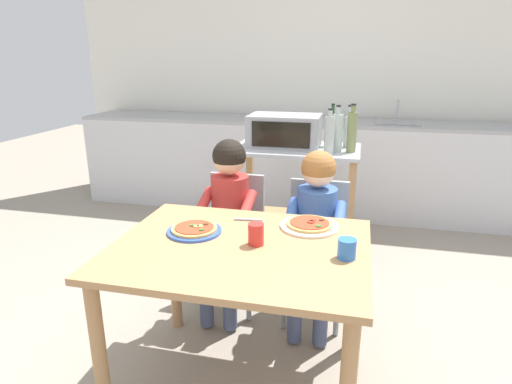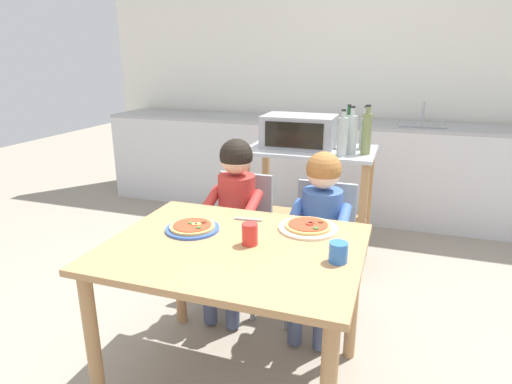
# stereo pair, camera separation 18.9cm
# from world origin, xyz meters

# --- Properties ---
(ground_plane) EXTENTS (11.72, 11.72, 0.00)m
(ground_plane) POSITION_xyz_m (0.00, 1.17, 0.00)
(ground_plane) COLOR gray
(back_wall_tiled) EXTENTS (5.15, 0.12, 2.70)m
(back_wall_tiled) POSITION_xyz_m (0.00, 2.99, 1.35)
(back_wall_tiled) COLOR white
(back_wall_tiled) RESTS_ON ground
(kitchen_counter) EXTENTS (4.63, 0.60, 1.11)m
(kitchen_counter) POSITION_xyz_m (0.00, 2.58, 0.46)
(kitchen_counter) COLOR silver
(kitchen_counter) RESTS_ON ground
(kitchen_island_cart) EXTENTS (0.90, 0.56, 0.88)m
(kitchen_island_cart) POSITION_xyz_m (0.04, 1.41, 0.58)
(kitchen_island_cart) COLOR #B7BABF
(kitchen_island_cart) RESTS_ON ground
(toaster_oven) EXTENTS (0.51, 0.34, 0.23)m
(toaster_oven) POSITION_xyz_m (-0.05, 1.43, 1.00)
(toaster_oven) COLOR #999BA0
(toaster_oven) RESTS_ON kitchen_island_cart
(bottle_dark_olive_oil) EXTENTS (0.06, 0.06, 0.31)m
(bottle_dark_olive_oil) POSITION_xyz_m (0.28, 1.23, 1.01)
(bottle_dark_olive_oil) COLOR #ADB7B2
(bottle_dark_olive_oil) RESTS_ON kitchen_island_cart
(bottle_tall_green_wine) EXTENTS (0.06, 0.06, 0.30)m
(bottle_tall_green_wine) POSITION_xyz_m (0.39, 1.53, 0.99)
(bottle_tall_green_wine) COLOR #ADB7B2
(bottle_tall_green_wine) RESTS_ON kitchen_island_cart
(bottle_slim_sauce) EXTENTS (0.06, 0.06, 0.31)m
(bottle_slim_sauce) POSITION_xyz_m (0.28, 1.53, 1.00)
(bottle_slim_sauce) COLOR #1E4723
(bottle_slim_sauce) RESTS_ON kitchen_island_cart
(bottle_squat_spirits) EXTENTS (0.07, 0.07, 0.32)m
(bottle_squat_spirits) POSITION_xyz_m (0.33, 1.33, 1.01)
(bottle_squat_spirits) COLOR #ADB7B2
(bottle_squat_spirits) RESTS_ON kitchen_island_cart
(bottle_clear_vinegar) EXTENTS (0.07, 0.07, 0.33)m
(bottle_clear_vinegar) POSITION_xyz_m (0.42, 1.34, 1.02)
(bottle_clear_vinegar) COLOR olive
(bottle_clear_vinegar) RESTS_ON kitchen_island_cart
(dining_table) EXTENTS (1.10, 0.87, 0.73)m
(dining_table) POSITION_xyz_m (0.00, 0.00, 0.62)
(dining_table) COLOR #AD7F51
(dining_table) RESTS_ON ground
(dining_chair_left) EXTENTS (0.36, 0.36, 0.81)m
(dining_chair_left) POSITION_xyz_m (-0.24, 0.73, 0.48)
(dining_chair_left) COLOR gray
(dining_chair_left) RESTS_ON ground
(dining_chair_right) EXTENTS (0.36, 0.36, 0.81)m
(dining_chair_right) POSITION_xyz_m (0.27, 0.70, 0.48)
(dining_chair_right) COLOR gray
(dining_chair_right) RESTS_ON ground
(child_in_red_shirt) EXTENTS (0.32, 0.42, 1.05)m
(child_in_red_shirt) POSITION_xyz_m (-0.24, 0.61, 0.68)
(child_in_red_shirt) COLOR #424C6B
(child_in_red_shirt) RESTS_ON ground
(child_in_blue_striped_shirt) EXTENTS (0.32, 0.42, 1.01)m
(child_in_blue_striped_shirt) POSITION_xyz_m (0.27, 0.58, 0.66)
(child_in_blue_striped_shirt) COLOR #424C6B
(child_in_blue_striped_shirt) RESTS_ON ground
(pizza_plate_blue_rimmed) EXTENTS (0.25, 0.25, 0.03)m
(pizza_plate_blue_rimmed) POSITION_xyz_m (-0.24, 0.09, 0.74)
(pizza_plate_blue_rimmed) COLOR #3356B7
(pizza_plate_blue_rimmed) RESTS_ON dining_table
(pizza_plate_cream) EXTENTS (0.28, 0.28, 0.03)m
(pizza_plate_cream) POSITION_xyz_m (0.27, 0.27, 0.74)
(pizza_plate_cream) COLOR beige
(pizza_plate_cream) RESTS_ON dining_table
(drinking_cup_red) EXTENTS (0.07, 0.07, 0.10)m
(drinking_cup_red) POSITION_xyz_m (0.07, 0.02, 0.78)
(drinking_cup_red) COLOR red
(drinking_cup_red) RESTS_ON dining_table
(drinking_cup_blue) EXTENTS (0.08, 0.08, 0.08)m
(drinking_cup_blue) POSITION_xyz_m (0.45, -0.02, 0.77)
(drinking_cup_blue) COLOR blue
(drinking_cup_blue) RESTS_ON dining_table
(serving_spoon) EXTENTS (0.14, 0.03, 0.01)m
(serving_spoon) POSITION_xyz_m (-0.04, 0.29, 0.74)
(serving_spoon) COLOR #B7BABF
(serving_spoon) RESTS_ON dining_table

